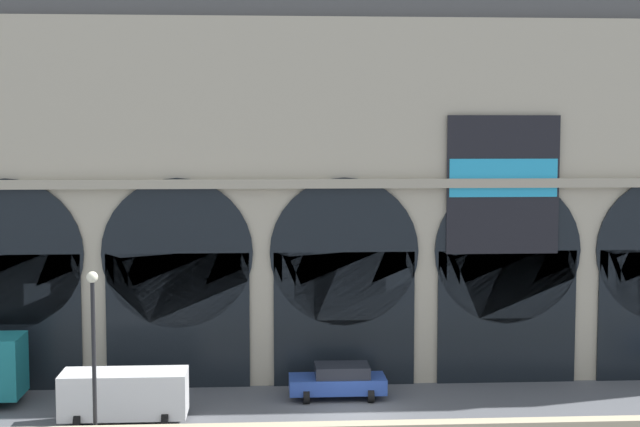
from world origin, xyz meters
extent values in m
plane|color=#54565B|center=(0.00, 0.00, 0.00)|extent=(200.00, 200.00, 0.00)
cube|color=#B2A891|center=(0.00, 7.63, 8.76)|extent=(48.94, 5.25, 17.52)
cube|color=black|center=(-15.79, 4.95, 3.22)|extent=(6.75, 0.20, 6.45)
cylinder|color=black|center=(-15.79, 4.95, 6.45)|extent=(7.10, 0.20, 7.10)
cube|color=black|center=(-7.89, 4.95, 3.22)|extent=(6.75, 0.20, 6.45)
cylinder|color=black|center=(-7.89, 4.95, 6.45)|extent=(7.10, 0.20, 7.10)
cube|color=black|center=(0.00, 4.95, 3.22)|extent=(6.75, 0.20, 6.45)
cylinder|color=black|center=(0.00, 4.95, 6.45)|extent=(7.10, 0.20, 7.10)
cube|color=black|center=(7.89, 4.95, 3.22)|extent=(6.75, 0.20, 6.45)
cylinder|color=black|center=(7.89, 4.95, 6.45)|extent=(7.10, 0.20, 7.10)
cube|color=black|center=(7.58, 4.83, 9.63)|extent=(5.42, 0.12, 6.61)
cube|color=#26A5D8|center=(7.58, 4.75, 9.96)|extent=(5.21, 0.04, 1.82)
cube|color=#A49A85|center=(0.00, 4.85, 9.72)|extent=(48.94, 0.50, 0.44)
cube|color=white|center=(-9.67, -0.51, 1.27)|extent=(5.20, 2.00, 1.86)
cylinder|color=black|center=(-11.44, -1.41, 0.34)|extent=(0.28, 0.68, 0.68)
cylinder|color=black|center=(-11.44, 0.39, 0.34)|extent=(0.28, 0.68, 0.68)
cylinder|color=black|center=(-7.90, -1.41, 0.34)|extent=(0.28, 0.68, 0.68)
cylinder|color=black|center=(-7.90, 0.39, 0.34)|extent=(0.28, 0.68, 0.68)
cube|color=#28479E|center=(-0.51, 2.70, 0.65)|extent=(4.40, 1.80, 0.70)
cube|color=black|center=(-0.29, 2.70, 1.27)|extent=(2.46, 1.62, 0.55)
cylinder|color=black|center=(-1.96, 1.89, 0.30)|extent=(0.28, 0.60, 0.60)
cylinder|color=black|center=(-1.96, 3.51, 0.30)|extent=(0.28, 0.60, 0.60)
cylinder|color=black|center=(0.94, 1.89, 0.30)|extent=(0.28, 0.60, 0.60)
cylinder|color=black|center=(0.94, 3.51, 0.30)|extent=(0.28, 0.60, 0.60)
cylinder|color=black|center=(-10.30, -3.75, 3.25)|extent=(0.16, 0.16, 6.50)
sphere|color=#F2EDCC|center=(-10.30, -3.75, 6.68)|extent=(0.44, 0.44, 0.44)
camera|label=1|loc=(-3.86, -39.17, 12.10)|focal=52.63mm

